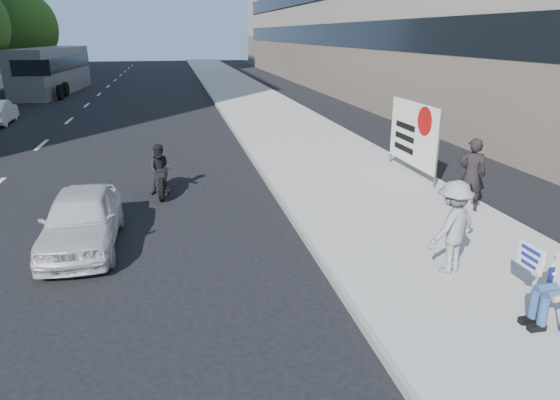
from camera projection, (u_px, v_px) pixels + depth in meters
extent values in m
plane|color=black|center=(256.00, 298.00, 8.53)|extent=(160.00, 160.00, 0.00)
cube|color=#ACA9A1|center=(268.00, 113.00, 27.84)|extent=(5.00, 120.00, 0.15)
cylinder|color=#382616|center=(33.00, 67.00, 46.22)|extent=(0.30, 0.30, 2.62)
ellipsoid|color=#265316|center=(27.00, 28.00, 45.11)|extent=(5.40, 5.40, 6.21)
cylinder|color=navy|center=(544.00, 305.00, 7.58)|extent=(0.02, 0.02, 0.45)
cube|color=navy|center=(559.00, 278.00, 7.49)|extent=(0.40, 0.02, 0.40)
cylinder|color=navy|center=(559.00, 295.00, 7.21)|extent=(0.44, 0.17, 0.17)
cylinder|color=navy|center=(543.00, 311.00, 7.24)|extent=(0.14, 0.14, 0.46)
cube|color=black|center=(537.00, 327.00, 7.31)|extent=(0.26, 0.11, 0.10)
cylinder|color=navy|center=(549.00, 289.00, 7.40)|extent=(0.44, 0.17, 0.17)
cylinder|color=navy|center=(534.00, 304.00, 7.43)|extent=(0.14, 0.14, 0.46)
cube|color=black|center=(528.00, 320.00, 7.50)|extent=(0.26, 0.11, 0.10)
cylinder|color=#EEE6CE|center=(555.00, 266.00, 7.49)|extent=(0.26, 0.20, 0.32)
cylinder|color=tan|center=(540.00, 269.00, 7.63)|extent=(0.30, 0.21, 0.18)
cube|color=white|center=(531.00, 257.00, 7.71)|extent=(0.03, 0.55, 0.40)
imported|color=gray|center=(452.00, 227.00, 8.92)|extent=(1.27, 1.03, 1.71)
imported|color=black|center=(472.00, 175.00, 12.08)|extent=(0.78, 0.69, 1.80)
cylinder|color=#4C4C4C|center=(438.00, 149.00, 13.79)|extent=(0.06, 0.06, 2.20)
cylinder|color=#4C4C4C|center=(393.00, 130.00, 16.57)|extent=(0.06, 0.06, 2.20)
cube|color=white|center=(413.00, 134.00, 15.13)|extent=(0.04, 3.00, 1.90)
cylinder|color=#A50C0C|center=(425.00, 121.00, 14.32)|extent=(0.01, 0.84, 0.84)
cube|color=black|center=(405.00, 126.00, 15.54)|extent=(0.01, 1.30, 0.18)
cube|color=black|center=(404.00, 137.00, 15.65)|extent=(0.01, 1.30, 0.18)
cube|color=black|center=(403.00, 148.00, 15.76)|extent=(0.01, 1.30, 0.18)
imported|color=silver|center=(82.00, 219.00, 10.40)|extent=(1.48, 3.63, 1.23)
cylinder|color=black|center=(162.00, 189.00, 13.37)|extent=(0.16, 0.65, 0.64)
cylinder|color=black|center=(162.00, 176.00, 14.67)|extent=(0.16, 0.65, 0.64)
cube|color=black|center=(161.00, 174.00, 13.95)|extent=(0.33, 1.21, 0.35)
imported|color=black|center=(161.00, 170.00, 13.80)|extent=(0.73, 0.59, 1.42)
cube|color=slate|center=(52.00, 71.00, 37.31)|extent=(3.59, 12.18, 3.30)
cube|color=black|center=(33.00, 63.00, 36.89)|extent=(1.12, 11.46, 1.00)
cube|color=black|center=(69.00, 63.00, 37.39)|extent=(1.12, 11.46, 1.00)
cube|color=black|center=(30.00, 68.00, 31.56)|extent=(2.40, 0.28, 1.00)
cylinder|color=black|center=(20.00, 93.00, 33.26)|extent=(0.34, 1.02, 1.00)
cylinder|color=black|center=(60.00, 92.00, 33.75)|extent=(0.34, 1.02, 1.00)
cylinder|color=black|center=(28.00, 90.00, 35.11)|extent=(0.34, 1.02, 1.00)
cylinder|color=black|center=(66.00, 89.00, 35.61)|extent=(0.34, 1.02, 1.00)
cylinder|color=black|center=(47.00, 82.00, 40.68)|extent=(0.34, 1.02, 1.00)
cylinder|color=black|center=(80.00, 82.00, 41.17)|extent=(0.34, 1.02, 1.00)
cylinder|color=black|center=(51.00, 81.00, 42.07)|extent=(0.34, 1.02, 1.00)
cylinder|color=black|center=(82.00, 80.00, 42.56)|extent=(0.34, 1.02, 1.00)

